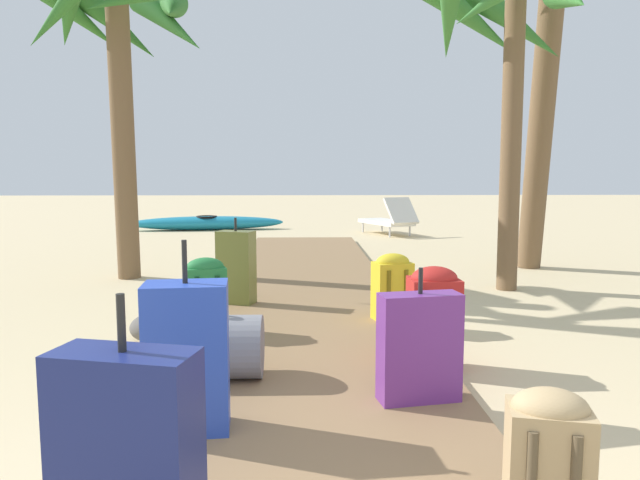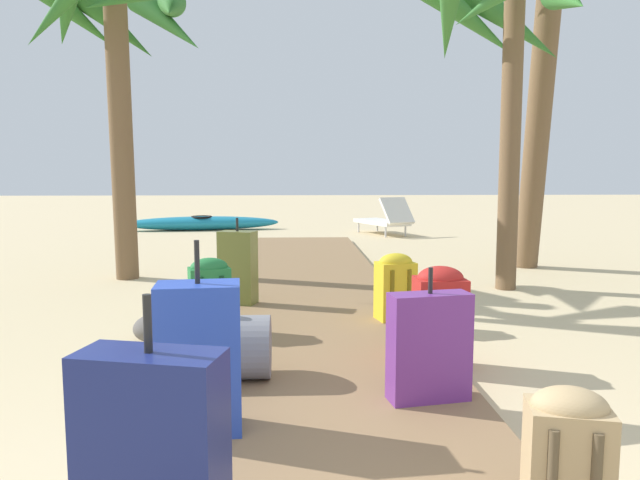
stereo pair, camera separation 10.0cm
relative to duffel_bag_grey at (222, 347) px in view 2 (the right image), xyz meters
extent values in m
plane|color=#D1BA8C|center=(0.56, 1.56, -0.27)|extent=(60.00, 60.00, 0.00)
cube|color=olive|center=(0.56, 2.57, -0.23)|extent=(1.79, 10.08, 0.08)
cylinder|color=slate|center=(0.00, 0.00, 0.00)|extent=(0.58, 0.38, 0.38)
torus|color=black|center=(0.00, 0.00, 0.22)|extent=(0.16, 0.02, 0.16)
cube|color=tan|center=(1.36, -1.50, 0.02)|extent=(0.31, 0.26, 0.42)
ellipsoid|color=tan|center=(1.36, -1.50, 0.23)|extent=(0.29, 0.25, 0.13)
cylinder|color=brown|center=(1.27, -1.58, 0.02)|extent=(0.04, 0.04, 0.34)
cube|color=#237538|center=(-0.21, 0.97, 0.06)|extent=(0.34, 0.28, 0.51)
ellipsoid|color=#237538|center=(-0.21, 0.97, 0.32)|extent=(0.33, 0.26, 0.15)
cylinder|color=#113A1C|center=(-0.25, 0.86, 0.06)|extent=(0.04, 0.04, 0.41)
cylinder|color=#113A1C|center=(-0.11, 0.90, 0.06)|extent=(0.04, 0.04, 0.41)
cube|color=red|center=(1.39, 0.34, 0.08)|extent=(0.33, 0.27, 0.53)
ellipsoid|color=red|center=(1.39, 0.34, 0.34)|extent=(0.31, 0.25, 0.16)
cylinder|color=#5B110F|center=(1.31, 0.21, 0.08)|extent=(0.04, 0.04, 0.42)
cylinder|color=#5B110F|center=(1.47, 0.21, 0.08)|extent=(0.04, 0.04, 0.42)
cube|color=gold|center=(1.27, 1.34, 0.05)|extent=(0.35, 0.28, 0.48)
ellipsoid|color=gold|center=(1.27, 1.34, 0.29)|extent=(0.33, 0.27, 0.15)
cylinder|color=#6D5E11|center=(1.22, 1.22, 0.05)|extent=(0.04, 0.04, 0.38)
cylinder|color=#6D5E11|center=(1.37, 1.26, 0.05)|extent=(0.04, 0.04, 0.38)
cube|color=navy|center=(0.03, -1.76, 0.17)|extent=(0.44, 0.27, 0.71)
cylinder|color=black|center=(0.03, -1.76, 0.61)|extent=(0.02, 0.02, 0.16)
cube|color=#2847B7|center=(-0.01, -0.70, 0.16)|extent=(0.40, 0.27, 0.71)
cylinder|color=black|center=(-0.01, -0.70, 0.62)|extent=(0.02, 0.02, 0.20)
cube|color=#6B2D84|center=(1.15, -0.38, 0.10)|extent=(0.45, 0.24, 0.58)
cylinder|color=black|center=(1.15, -0.38, 0.46)|extent=(0.02, 0.02, 0.14)
cube|color=olive|center=(-0.09, 2.00, 0.15)|extent=(0.37, 0.28, 0.68)
cylinder|color=black|center=(-0.09, 2.00, 0.55)|extent=(0.02, 0.02, 0.12)
cylinder|color=brown|center=(2.81, 2.97, 1.35)|extent=(0.22, 0.26, 3.24)
cone|color=#387A33|center=(3.02, 3.58, 2.76)|extent=(1.28, 0.74, 1.10)
cone|color=#387A33|center=(2.54, 3.66, 2.83)|extent=(1.50, 0.88, 1.00)
cone|color=#387A33|center=(2.13, 3.11, 2.78)|extent=(0.61, 1.39, 1.10)
cylinder|color=brown|center=(3.64, 4.21, 1.85)|extent=(0.31, 0.80, 4.24)
cylinder|color=brown|center=(-1.63, 3.75, 1.41)|extent=(0.27, 0.37, 3.37)
cone|color=#2D6B28|center=(-1.02, 3.86, 2.98)|extent=(0.57, 1.32, 0.77)
cone|color=#2D6B28|center=(-1.16, 4.29, 2.92)|extent=(1.29, 1.19, 1.09)
cone|color=#2D6B28|center=(-1.81, 4.30, 2.88)|extent=(1.17, 0.69, 1.00)
cone|color=#2D6B28|center=(-2.25, 4.09, 2.97)|extent=(0.99, 1.43, 0.89)
cone|color=#2D6B28|center=(-2.09, 3.48, 2.88)|extent=(0.85, 1.09, 0.97)
cube|color=white|center=(2.30, 8.89, -0.01)|extent=(1.10, 1.52, 0.08)
cube|color=white|center=(2.53, 8.34, 0.27)|extent=(0.73, 0.65, 0.53)
cylinder|color=silver|center=(1.86, 9.31, -0.16)|extent=(0.04, 0.04, 0.22)
cylinder|color=silver|center=(2.30, 9.50, -0.16)|extent=(0.04, 0.04, 0.22)
cylinder|color=silver|center=(2.29, 8.28, -0.16)|extent=(0.04, 0.04, 0.22)
cylinder|color=silver|center=(2.74, 8.47, -0.16)|extent=(0.04, 0.04, 0.22)
ellipsoid|color=teal|center=(-1.69, 9.97, -0.11)|extent=(3.58, 1.05, 0.32)
torus|color=black|center=(-1.69, 9.97, 0.03)|extent=(0.55, 0.55, 0.05)
ellipsoid|color=#5B5651|center=(-0.63, 1.05, -0.16)|extent=(0.41, 0.42, 0.22)
camera|label=1|loc=(0.53, -3.34, 1.02)|focal=32.39mm
camera|label=2|loc=(0.43, -3.34, 1.02)|focal=32.39mm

